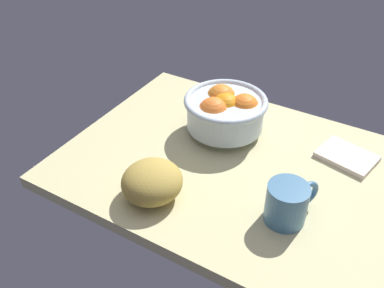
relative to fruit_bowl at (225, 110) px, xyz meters
The scene contains 5 objects.
ground_plane 15.37cm from the fruit_bowl, 128.45° to the left, with size 80.30×59.22×3.00cm, color #C6C08B.
fruit_bowl is the anchor object (origin of this frame).
bread_loaf 29.40cm from the fruit_bowl, 85.36° to the left, with size 13.35×12.87×8.12cm, color #B09441.
napkin_folded 31.42cm from the fruit_bowl, behind, with size 12.84×9.61×1.24cm, color silver.
mug 32.34cm from the fruit_bowl, 139.65° to the left, with size 8.70×11.89×8.67cm.
Camera 1 is at (-30.46, 71.75, 64.34)cm, focal length 39.59 mm.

